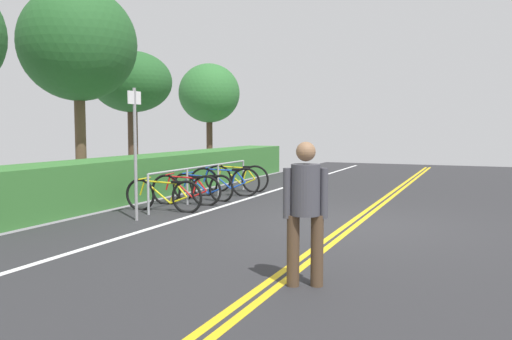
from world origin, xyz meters
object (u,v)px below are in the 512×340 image
at_px(tree_far_right, 132,83).
at_px(bicycle_0, 163,195).
at_px(bicycle_1, 186,190).
at_px(sign_post_near, 135,142).
at_px(bicycle_4, 237,178).
at_px(bicycle_2, 203,187).
at_px(bike_rack, 204,175).
at_px(pedestrian, 305,204).
at_px(tree_extra, 209,94).
at_px(bicycle_3, 225,182).
at_px(tree_mid, 78,45).

bearing_deg(tree_far_right, bicycle_0, -138.21).
bearing_deg(bicycle_1, sign_post_near, -175.65).
xyz_separation_m(bicycle_4, sign_post_near, (-4.72, -0.14, 1.11)).
bearing_deg(bicycle_2, bike_rack, -71.59).
bearing_deg(pedestrian, tree_extra, 32.17).
bearing_deg(bike_rack, tree_extra, 27.00).
xyz_separation_m(bicycle_2, pedestrian, (-5.59, -4.36, 0.59)).
xyz_separation_m(bicycle_3, sign_post_near, (-3.80, -0.05, 1.11)).
relative_size(bicycle_0, tree_extra, 0.43).
height_order(bicycle_0, bicycle_1, bicycle_1).
distance_m(pedestrian, tree_far_right, 12.00).
xyz_separation_m(bicycle_3, tree_extra, (5.92, 3.59, 2.64)).
bearing_deg(bicycle_4, bicycle_2, 178.55).
height_order(pedestrian, tree_mid, tree_mid).
height_order(bicycle_2, pedestrian, pedestrian).
bearing_deg(sign_post_near, bicycle_4, 1.75).
relative_size(bicycle_4, tree_far_right, 0.43).
xyz_separation_m(bicycle_2, bicycle_3, (0.90, -0.14, 0.04)).
bearing_deg(bicycle_0, tree_mid, 67.15).
height_order(bicycle_4, tree_mid, tree_mid).
bearing_deg(bicycle_3, bicycle_1, 176.33).
relative_size(bike_rack, bicycle_1, 2.81).
relative_size(bicycle_3, bicycle_4, 1.01).
xyz_separation_m(bicycle_0, bicycle_2, (1.78, 0.05, -0.01)).
distance_m(bicycle_0, tree_mid, 5.08).
distance_m(bike_rack, tree_mid, 4.67).
bearing_deg(bicycle_4, bicycle_3, -174.05).
xyz_separation_m(pedestrian, tree_mid, (5.24, 7.71, 2.91)).
bearing_deg(pedestrian, bicycle_1, 42.21).
height_order(bicycle_1, tree_far_right, tree_far_right).
height_order(sign_post_near, tree_extra, tree_extra).
relative_size(bicycle_1, tree_extra, 0.40).
distance_m(bicycle_0, bicycle_1, 0.96).
bearing_deg(bicycle_2, tree_extra, 26.80).
relative_size(bicycle_1, pedestrian, 1.03).
distance_m(bicycle_1, bicycle_3, 1.72).
distance_m(bicycle_3, sign_post_near, 3.96).
height_order(bicycle_1, bicycle_4, bicycle_4).
bearing_deg(tree_mid, sign_post_near, -125.87).
bearing_deg(pedestrian, bicycle_0, 48.50).
height_order(bicycle_4, sign_post_near, sign_post_near).
bearing_deg(tree_far_right, tree_mid, -168.30).
distance_m(sign_post_near, tree_extra, 10.50).
bearing_deg(tree_mid, bicycle_1, -97.94).
bearing_deg(tree_extra, pedestrian, -147.83).
relative_size(bike_rack, bicycle_3, 2.63).
bearing_deg(bicycle_2, bicycle_4, -1.45).
height_order(bicycle_1, bicycle_3, bicycle_3).
height_order(tree_mid, tree_extra, tree_mid).
xyz_separation_m(bicycle_4, tree_extra, (5.01, 3.49, 2.64)).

